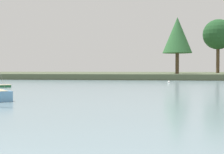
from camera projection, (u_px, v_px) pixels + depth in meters
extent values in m
cube|color=#4C563D|center=(133.00, 75.00, 94.69)|extent=(216.50, 52.18, 1.31)
sphere|color=white|center=(169.00, 82.00, 56.56)|extent=(0.51, 0.51, 0.51)
torus|color=#333338|center=(169.00, 81.00, 56.55)|extent=(0.12, 0.12, 0.02)
cylinder|color=brown|center=(218.00, 57.00, 88.22)|extent=(0.92, 0.92, 8.96)
sphere|color=#235128|center=(218.00, 34.00, 88.05)|extent=(8.44, 8.44, 8.44)
cylinder|color=brown|center=(177.00, 57.00, 76.31)|extent=(0.86, 0.86, 8.35)
cone|color=#336B38|center=(177.00, 35.00, 76.17)|extent=(7.11, 7.11, 8.69)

